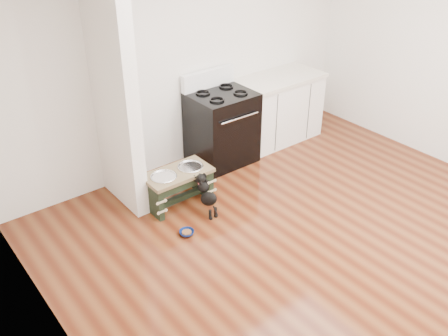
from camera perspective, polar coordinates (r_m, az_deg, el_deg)
ground at (r=5.09m, az=12.67°, el=-9.31°), size 5.00×5.00×0.00m
room_shell at (r=4.27m, az=15.09°, el=7.75°), size 5.00×5.00×5.00m
partition_wall at (r=5.22m, az=-12.51°, el=8.95°), size 0.15×0.80×2.70m
oven_range at (r=6.29m, az=-0.27°, el=4.76°), size 0.76×0.69×1.14m
cabinet_run at (r=6.90m, az=6.12°, el=6.76°), size 1.24×0.64×0.91m
dog_feeder at (r=5.51m, az=-5.26°, el=-1.51°), size 0.75×0.40×0.43m
puppy at (r=5.36m, az=-2.01°, el=-2.97°), size 0.13×0.38×0.46m
floor_bowl at (r=5.18m, az=-4.28°, el=-7.39°), size 0.17×0.17×0.05m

